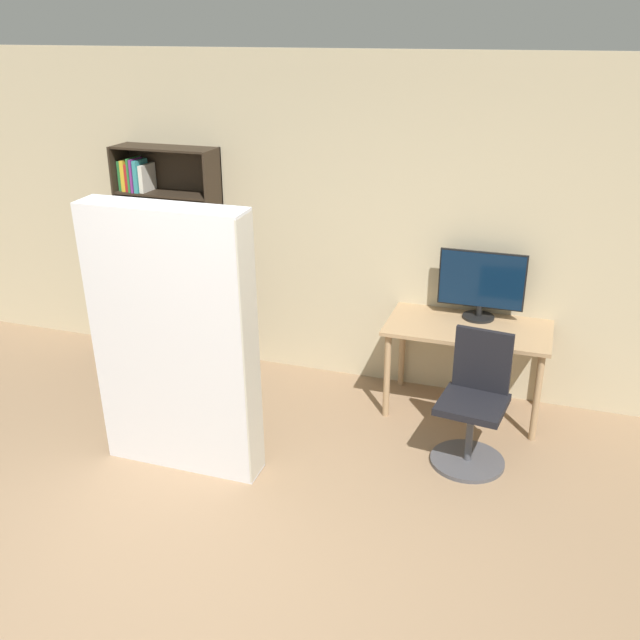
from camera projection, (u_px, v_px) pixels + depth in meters
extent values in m
plane|color=#937556|center=(175.00, 602.00, 3.82)|extent=(16.00, 16.00, 0.00)
cube|color=#C6B793|center=(339.00, 223.00, 5.87)|extent=(8.00, 0.06, 2.70)
cube|color=tan|center=(468.00, 328.00, 5.45)|extent=(1.24, 0.67, 0.03)
cylinder|color=tan|center=(387.00, 375.00, 5.51)|extent=(0.05, 0.05, 0.70)
cylinder|color=tan|center=(537.00, 398.00, 5.19)|extent=(0.05, 0.05, 0.70)
cylinder|color=tan|center=(402.00, 347.00, 5.99)|extent=(0.05, 0.05, 0.70)
cylinder|color=tan|center=(540.00, 366.00, 5.66)|extent=(0.05, 0.05, 0.70)
cylinder|color=black|center=(478.00, 317.00, 5.59)|extent=(0.25, 0.25, 0.02)
cylinder|color=black|center=(479.00, 311.00, 5.57)|extent=(0.04, 0.04, 0.08)
cube|color=black|center=(482.00, 280.00, 5.48)|extent=(0.66, 0.02, 0.45)
cube|color=#0A1E38|center=(482.00, 280.00, 5.47)|extent=(0.64, 0.03, 0.43)
cylinder|color=#4C4C51|center=(467.00, 461.00, 5.03)|extent=(0.52, 0.52, 0.03)
cylinder|color=#4C4C51|center=(470.00, 434.00, 4.94)|extent=(0.05, 0.05, 0.41)
cube|color=black|center=(472.00, 404.00, 4.86)|extent=(0.49, 0.49, 0.05)
cube|color=black|center=(483.00, 360.00, 4.93)|extent=(0.40, 0.09, 0.45)
cube|color=#2D2319|center=(129.00, 253.00, 6.42)|extent=(0.02, 0.31, 1.92)
cube|color=#2D2319|center=(218.00, 262.00, 6.16)|extent=(0.02, 0.31, 1.92)
cube|color=#2D2319|center=(181.00, 253.00, 6.41)|extent=(0.90, 0.02, 1.92)
cube|color=#2D2319|center=(181.00, 355.00, 6.65)|extent=(0.86, 0.27, 0.02)
cube|color=#2D2319|center=(177.00, 317.00, 6.51)|extent=(0.86, 0.27, 0.02)
cube|color=#2D2319|center=(174.00, 278.00, 6.36)|extent=(0.86, 0.27, 0.02)
cube|color=#2D2319|center=(171.00, 237.00, 6.22)|extent=(0.86, 0.27, 0.02)
cube|color=#2D2319|center=(167.00, 193.00, 6.07)|extent=(0.86, 0.27, 0.02)
cube|color=#2D2319|center=(163.00, 148.00, 5.92)|extent=(0.86, 0.27, 0.02)
cube|color=red|center=(140.00, 338.00, 6.71)|extent=(0.03, 0.20, 0.23)
cube|color=#287A38|center=(145.00, 332.00, 6.72)|extent=(0.02, 0.20, 0.33)
cube|color=gold|center=(150.00, 337.00, 6.74)|extent=(0.03, 0.19, 0.23)
cube|color=#1E4C9E|center=(151.00, 334.00, 6.68)|extent=(0.03, 0.23, 0.33)
cube|color=#287A38|center=(156.00, 337.00, 6.70)|extent=(0.03, 0.19, 0.26)
cube|color=#232328|center=(159.00, 339.00, 6.69)|extent=(0.03, 0.22, 0.23)
cube|color=gold|center=(136.00, 299.00, 6.57)|extent=(0.02, 0.22, 0.25)
cube|color=#7A2D84|center=(140.00, 301.00, 6.55)|extent=(0.03, 0.15, 0.23)
cube|color=gold|center=(142.00, 298.00, 6.52)|extent=(0.02, 0.18, 0.30)
cube|color=#1E4C9E|center=(147.00, 299.00, 6.54)|extent=(0.03, 0.20, 0.28)
cube|color=#232328|center=(133.00, 257.00, 6.44)|extent=(0.02, 0.16, 0.28)
cube|color=#7A2D84|center=(137.00, 255.00, 6.45)|extent=(0.02, 0.18, 0.30)
cube|color=#287A38|center=(136.00, 256.00, 6.38)|extent=(0.03, 0.22, 0.33)
cube|color=gold|center=(142.00, 258.00, 6.41)|extent=(0.03, 0.18, 0.28)
cube|color=brown|center=(143.00, 258.00, 6.36)|extent=(0.03, 0.21, 0.31)
cube|color=gold|center=(147.00, 261.00, 6.36)|extent=(0.02, 0.22, 0.26)
cube|color=#7A2D84|center=(155.00, 259.00, 6.42)|extent=(0.04, 0.16, 0.26)
cube|color=#287A38|center=(127.00, 218.00, 6.27)|extent=(0.02, 0.17, 0.26)
cube|color=gold|center=(131.00, 216.00, 6.27)|extent=(0.03, 0.19, 0.30)
cube|color=#232328|center=(132.00, 217.00, 6.23)|extent=(0.03, 0.20, 0.29)
cube|color=#7A2D84|center=(138.00, 218.00, 6.24)|extent=(0.03, 0.20, 0.27)
cube|color=#287A38|center=(140.00, 218.00, 6.22)|extent=(0.03, 0.20, 0.27)
cube|color=orange|center=(143.00, 221.00, 6.20)|extent=(0.02, 0.17, 0.24)
cube|color=#1E4C9E|center=(149.00, 221.00, 6.25)|extent=(0.04, 0.19, 0.22)
cube|color=orange|center=(152.00, 221.00, 6.20)|extent=(0.03, 0.22, 0.24)
cube|color=#287A38|center=(126.00, 174.00, 6.16)|extent=(0.04, 0.21, 0.25)
cube|color=gold|center=(128.00, 175.00, 6.11)|extent=(0.04, 0.18, 0.26)
cube|color=red|center=(133.00, 176.00, 6.13)|extent=(0.03, 0.22, 0.23)
cube|color=#287A38|center=(134.00, 174.00, 6.09)|extent=(0.02, 0.21, 0.28)
cube|color=#7A2D84|center=(137.00, 175.00, 6.06)|extent=(0.02, 0.19, 0.28)
cube|color=teal|center=(141.00, 176.00, 6.06)|extent=(0.04, 0.19, 0.27)
cube|color=silver|center=(147.00, 178.00, 6.08)|extent=(0.04, 0.22, 0.23)
cube|color=silver|center=(174.00, 343.00, 4.67)|extent=(1.11, 0.29, 1.86)
cube|color=beige|center=(251.00, 354.00, 4.51)|extent=(0.01, 0.29, 1.83)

